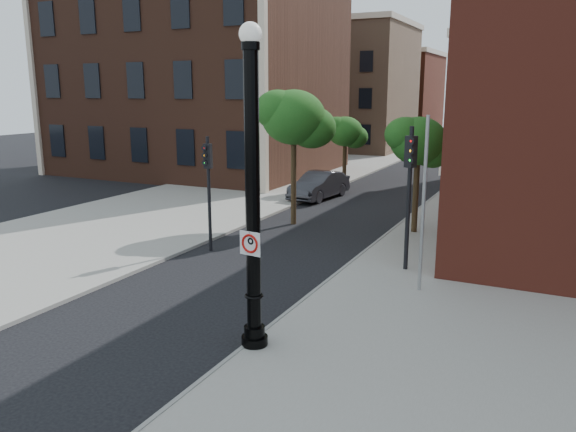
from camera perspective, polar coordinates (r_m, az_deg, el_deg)
The scene contains 16 objects.
ground at distance 14.99m, azimuth -9.87°, elevation -10.68°, with size 120.00×120.00×0.00m, color black.
sidewalk_right at distance 21.98m, azimuth 19.30°, elevation -3.47°, with size 8.00×60.00×0.12m, color gray.
sidewalk_left at distance 34.28m, azimuth -4.57°, elevation 2.81°, with size 10.00×50.00×0.12m, color gray.
curb_edge at distance 22.71m, azimuth 9.38°, elevation -2.37°, with size 0.10×60.00×0.14m, color gray.
victorian_building at distance 42.69m, azimuth -8.99°, elevation 16.32°, with size 18.60×14.60×17.95m.
bg_building_tan_a at distance 58.67m, azimuth 5.98°, elevation 12.67°, with size 12.00×12.00×12.00m, color #916A4F.
bg_building_red at distance 71.98m, azimuth 9.88°, elevation 11.74°, with size 12.00×12.00×10.00m, color #612817.
lamppost at distance 12.35m, azimuth -3.60°, elevation 0.79°, with size 0.61×0.61×7.26m.
no_parking_sign at distance 12.36m, azimuth -3.88°, elevation -2.79°, with size 0.54×0.10×0.54m.
parked_car at distance 31.19m, azimuth 3.18°, elevation 3.13°, with size 1.59×4.55×1.50m, color #2D2C31.
traffic_signal_left at distance 20.72m, azimuth -8.11°, elevation 4.17°, with size 0.32×0.37×4.27m.
traffic_signal_right at distance 18.32m, azimuth 12.27°, elevation 4.02°, with size 0.39×0.42×4.80m.
utility_pole at distance 16.53m, azimuth 13.58°, elevation 0.86°, with size 0.10×0.10×5.22m, color #999999.
street_tree_a at distance 24.68m, azimuth 0.71°, elevation 9.85°, with size 3.29×2.98×5.94m.
street_tree_b at distance 33.73m, azimuth 5.89°, elevation 8.44°, with size 2.44×2.21×4.40m.
street_tree_c at distance 23.49m, azimuth 13.19°, elevation 7.30°, with size 2.70×2.44×4.87m.
Camera 1 is at (8.20, -11.08, 5.88)m, focal length 35.00 mm.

